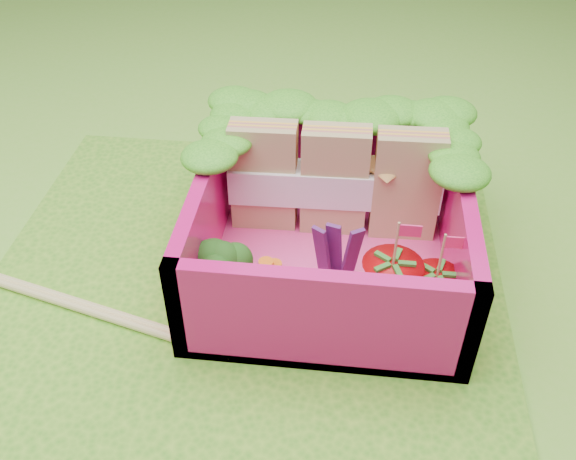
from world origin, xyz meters
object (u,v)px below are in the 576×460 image
Objects in this scene: sandwich_stack at (336,181)px; strawberry_left at (390,286)px; chopsticks at (20,286)px; strawberry_right at (434,292)px; bento_box at (330,229)px; broccoli at (222,269)px.

strawberry_left is (0.29, -0.59, -0.15)m from sandwich_stack.
strawberry_right is at bearing 1.06° from chopsticks.
sandwich_stack is (0.01, 0.30, 0.07)m from bento_box.
strawberry_left is at bearing 1.54° from broccoli.
broccoli is (-0.48, -0.30, -0.04)m from bento_box.
sandwich_stack is at bearing 51.23° from broccoli.
sandwich_stack is 0.67m from strawberry_left.
broccoli is at bearing -147.91° from bento_box.
broccoli is 0.98m from strawberry_right.
chopsticks is at bearing -178.93° from strawberry_left.
broccoli is at bearing 0.72° from chopsticks.
strawberry_right is (0.49, -0.58, -0.17)m from sandwich_stack.
bento_box is 1.18× the size of sandwich_stack.
broccoli is at bearing -128.77° from sandwich_stack.
strawberry_left is at bearing 1.07° from chopsticks.
broccoli is 0.78m from strawberry_left.
chopsticks is (-1.52, -0.32, -0.25)m from bento_box.
broccoli is at bearing -178.58° from strawberry_right.
strawberry_right is at bearing 0.96° from strawberry_left.
sandwich_stack reaches higher than bento_box.
strawberry_right is at bearing -49.68° from sandwich_stack.
sandwich_stack is 0.47× the size of chopsticks.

